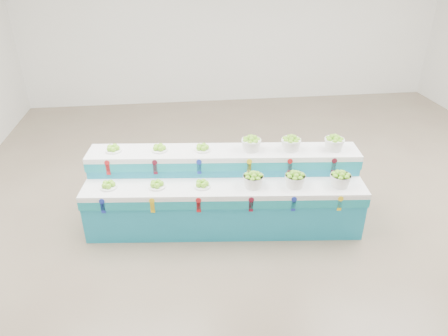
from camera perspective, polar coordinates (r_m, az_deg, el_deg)
The scene contains 15 objects.
ground at distance 6.21m, azimuth 8.24°, elevation -5.68°, with size 10.00×10.00×0.00m, color #6F5D4B.
back_wall at distance 10.15m, azimuth 1.53°, elevation 20.27°, with size 10.00×10.00×0.00m, color silver.
display_stand at distance 5.61m, azimuth -0.00°, elevation -3.23°, with size 3.71×0.96×1.02m, color teal, non-canonical shape.
plate_lower_left at distance 5.46m, azimuth -15.84°, elevation -2.24°, with size 0.22×0.22×0.10m, color white.
plate_lower_mid at distance 5.33m, azimuth -9.35°, elevation -2.23°, with size 0.22×0.22×0.10m, color white.
plate_lower_right at distance 5.28m, azimuth -3.09°, elevation -2.19°, with size 0.22×0.22×0.10m, color white.
basket_lower_left at distance 5.27m, azimuth 4.11°, elevation -1.62°, with size 0.27×0.27×0.20m, color silver, non-canonical shape.
basket_lower_mid at distance 5.34m, azimuth 9.88°, elevation -1.54°, with size 0.27×0.27×0.20m, color silver, non-canonical shape.
basket_lower_right at distance 5.49m, azimuth 15.93°, elevation -1.45°, with size 0.27×0.27×0.20m, color silver, non-canonical shape.
plate_upper_left at distance 5.71m, azimuth -15.22°, elevation 2.71°, with size 0.22×0.22×0.10m, color white.
plate_upper_mid at distance 5.59m, azimuth -9.01°, elevation 2.82°, with size 0.22×0.22×0.10m, color white.
plate_upper_right at distance 5.54m, azimuth -3.04°, elevation 2.91°, with size 0.22×0.22×0.10m, color white.
basket_upper_left at distance 5.54m, azimuth 3.82°, elevation 3.46°, with size 0.27×0.27×0.20m, color silver, non-canonical shape.
basket_upper_mid at distance 5.61m, azimuth 9.33°, elevation 3.47°, with size 0.27×0.27×0.20m, color silver, non-canonical shape.
basket_upper_right at distance 5.74m, azimuth 15.14°, elevation 3.44°, with size 0.27×0.27×0.20m, color silver, non-canonical shape.
Camera 1 is at (-1.52, -4.92, 3.47)m, focal length 32.75 mm.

